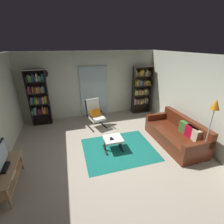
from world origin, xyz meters
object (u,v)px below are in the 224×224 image
(wall_clock, at_px, (44,74))
(ottoman, at_px, (113,140))
(tv_remote, at_px, (112,138))
(bookshelf_near_tv, at_px, (38,96))
(floor_lamp_by_sofa, at_px, (213,113))
(lounge_armchair, at_px, (95,113))
(television, at_px, (0,160))
(leather_sofa, at_px, (176,135))
(bookshelf_near_sofa, at_px, (141,89))
(cell_phone, at_px, (111,139))
(tv_stand, at_px, (5,175))

(wall_clock, bearing_deg, ottoman, -54.36)
(tv_remote, bearing_deg, bookshelf_near_tv, 110.17)
(floor_lamp_by_sofa, bearing_deg, lounge_armchair, 129.29)
(television, distance_m, leather_sofa, 4.52)
(tv_remote, bearing_deg, lounge_armchair, 75.16)
(ottoman, xyz_separation_m, tv_remote, (-0.04, -0.02, 0.08))
(bookshelf_near_sofa, height_order, floor_lamp_by_sofa, bookshelf_near_sofa)
(leather_sofa, distance_m, lounge_armchair, 2.82)
(ottoman, distance_m, wall_clock, 3.50)
(tv_remote, bearing_deg, cell_phone, 169.55)
(television, xyz_separation_m, leather_sofa, (4.48, 0.43, -0.45))
(bookshelf_near_tv, height_order, ottoman, bookshelf_near_tv)
(tv_stand, relative_size, wall_clock, 4.08)
(television, xyz_separation_m, wall_clock, (0.70, 3.23, 1.11))
(bookshelf_near_sofa, height_order, leather_sofa, bookshelf_near_sofa)
(leather_sofa, bearing_deg, bookshelf_near_sofa, 89.65)
(bookshelf_near_sofa, height_order, tv_remote, bookshelf_near_sofa)
(bookshelf_near_tv, bearing_deg, wall_clock, 35.58)
(bookshelf_near_tv, relative_size, wall_clock, 7.01)
(television, relative_size, leather_sofa, 0.41)
(tv_stand, bearing_deg, leather_sofa, 5.39)
(tv_stand, distance_m, bookshelf_near_tv, 3.13)
(bookshelf_near_tv, distance_m, ottoman, 3.26)
(bookshelf_near_tv, height_order, cell_phone, bookshelf_near_tv)
(leather_sofa, relative_size, wall_clock, 6.87)
(bookshelf_near_sofa, relative_size, tv_remote, 13.83)
(tv_remote, distance_m, floor_lamp_by_sofa, 2.57)
(floor_lamp_by_sofa, bearing_deg, tv_remote, 150.76)
(leather_sofa, bearing_deg, bookshelf_near_tv, 147.52)
(bookshelf_near_tv, bearing_deg, leather_sofa, -32.48)
(tv_stand, height_order, floor_lamp_by_sofa, floor_lamp_by_sofa)
(wall_clock, bearing_deg, bookshelf_near_sofa, -3.21)
(ottoman, distance_m, tv_remote, 0.09)
(floor_lamp_by_sofa, bearing_deg, cell_phone, 151.18)
(lounge_armchair, bearing_deg, cell_phone, -84.63)
(leather_sofa, bearing_deg, television, -174.52)
(wall_clock, bearing_deg, television, -102.32)
(tv_stand, relative_size, television, 1.45)
(tv_stand, distance_m, television, 0.40)
(bookshelf_near_tv, distance_m, bookshelf_near_sofa, 4.08)
(bookshelf_near_tv, height_order, floor_lamp_by_sofa, bookshelf_near_tv)
(floor_lamp_by_sofa, bearing_deg, tv_stand, 173.58)
(tv_remote, height_order, floor_lamp_by_sofa, floor_lamp_by_sofa)
(tv_stand, distance_m, leather_sofa, 4.50)
(television, height_order, wall_clock, wall_clock)
(bookshelf_near_tv, height_order, lounge_armchair, bookshelf_near_tv)
(bookshelf_near_tv, relative_size, bookshelf_near_sofa, 1.02)
(wall_clock, bearing_deg, tv_stand, -102.38)
(cell_phone, bearing_deg, wall_clock, 137.03)
(television, xyz_separation_m, ottoman, (2.54, 0.67, -0.43))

